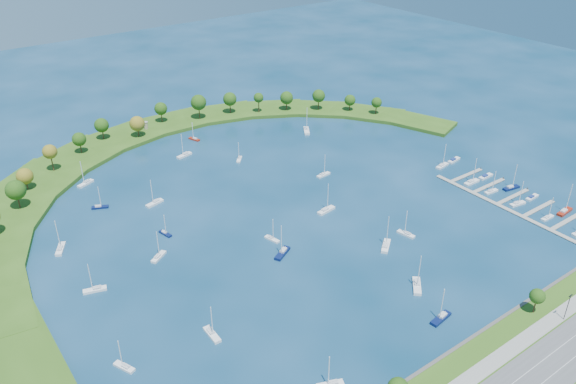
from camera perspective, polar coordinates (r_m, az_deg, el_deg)
ground at (r=255.12m, az=-0.24°, el=-1.55°), size 700.00×700.00×0.00m
south_shoreline at (r=190.54m, az=23.07°, el=-16.58°), size 420.00×43.10×11.60m
breakwater at (r=273.36m, az=-14.24°, el=-0.05°), size 286.74×247.64×2.00m
breakwater_trees at (r=313.03m, az=-12.31°, el=5.96°), size 237.18×91.08×14.75m
harbor_tower at (r=339.42m, az=-13.98°, el=6.48°), size 2.60×2.60×4.33m
dock_system at (r=276.20m, az=22.08°, el=-1.25°), size 24.28×82.00×1.60m
moored_boat_0 at (r=186.28m, az=-16.01°, el=-16.34°), size 4.82×7.48×10.71m
moored_boat_1 at (r=331.35m, az=1.86°, el=6.19°), size 7.99×10.14×15.04m
moored_boat_2 at (r=240.64m, az=11.69°, el=-4.06°), size 3.65×7.99×11.35m
moored_boat_3 at (r=201.66m, az=15.00°, el=-11.98°), size 9.33×3.72×13.34m
moored_boat_4 at (r=231.67m, az=9.74°, el=-5.26°), size 9.08×7.80×13.84m
moored_boat_5 at (r=228.09m, az=-12.79°, el=-6.25°), size 7.88×6.23×11.71m
moored_boat_6 at (r=306.18m, az=-10.30°, el=3.68°), size 9.20×4.59×13.03m
moored_boat_7 at (r=241.52m, az=-12.14°, el=-3.99°), size 3.33×6.82×9.66m
moored_boat_8 at (r=290.08m, az=-19.52°, el=0.87°), size 8.83×5.76×12.65m
moored_boat_9 at (r=267.65m, az=-18.25°, el=-1.37°), size 7.52×4.87×10.77m
moored_boat_10 at (r=232.80m, az=-1.60°, el=-4.64°), size 3.55×7.19×10.18m
moored_boat_11 at (r=281.90m, az=3.55°, el=1.78°), size 7.85×2.88×11.29m
moored_boat_12 at (r=264.10m, az=-13.15°, el=-1.01°), size 8.90×4.38×12.61m
moored_boat_13 at (r=217.73m, az=-18.69°, el=-9.14°), size 8.46×4.48×11.98m
moored_boat_14 at (r=213.28m, az=12.73°, el=-9.03°), size 8.73×8.91×14.32m
moored_boat_15 at (r=175.33m, az=4.26°, el=-18.54°), size 8.31×5.10×11.84m
moored_boat_16 at (r=191.07m, az=-7.60°, el=-13.80°), size 2.61×8.53×12.44m
moored_boat_17 at (r=298.31m, az=-4.88°, el=3.34°), size 5.96×6.50×10.15m
moored_boat_18 at (r=243.97m, az=-21.75°, el=-5.23°), size 6.41×9.15×13.24m
moored_boat_19 at (r=252.17m, az=3.82°, el=-1.77°), size 9.50×3.88×13.56m
moored_boat_20 at (r=224.44m, az=-0.56°, el=-6.03°), size 9.51×6.83×13.82m
moored_boat_21 at (r=324.75m, az=-9.33°, el=5.28°), size 4.23×7.31×10.37m
docked_boat_2 at (r=270.72m, az=24.45°, el=-2.29°), size 7.13×2.14×10.42m
docked_boat_3 at (r=278.41m, az=25.86°, el=-1.72°), size 9.68×3.38×13.98m
docked_boat_4 at (r=276.63m, az=21.92°, el=-1.03°), size 8.32×3.56×11.84m
docked_boat_5 at (r=284.78m, az=23.14°, el=-0.48°), size 7.99×2.65×1.61m
docked_boat_6 at (r=282.95m, az=19.60°, el=0.11°), size 7.61×2.74×10.96m
docked_boat_7 at (r=289.39m, az=21.36°, el=0.45°), size 9.07×3.89×12.91m
docked_boat_8 at (r=288.28m, az=17.83°, el=0.99°), size 8.95×2.62×13.11m
docked_boat_9 at (r=296.14m, az=19.10°, el=1.48°), size 8.65×2.64×1.75m
docked_boat_10 at (r=300.53m, az=15.12°, el=2.59°), size 8.71×3.55×12.44m
docked_boat_11 at (r=308.31m, az=16.20°, el=3.08°), size 8.97×3.78×1.77m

